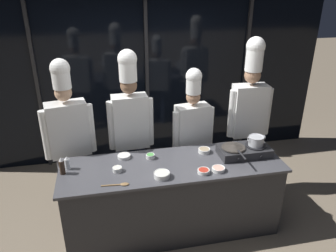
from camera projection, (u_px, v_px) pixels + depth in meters
name	position (u px, v px, depth m)	size (l,w,h in m)	color
ground_plane	(172.00, 227.00, 3.97)	(24.00, 24.00, 0.00)	#7F705B
window_wall_back	(147.00, 77.00, 5.10)	(5.71, 0.09, 2.70)	black
demo_counter	(172.00, 197.00, 3.79)	(2.45, 0.77, 0.89)	#2D2D30
portable_stove	(244.00, 151.00, 3.77)	(0.59, 0.33, 0.11)	#28282B
frying_pan	(234.00, 146.00, 3.71)	(0.27, 0.47, 0.04)	#38332D
stock_pot	(256.00, 141.00, 3.75)	(0.20, 0.18, 0.11)	#B7BABF
squeeze_bottle_soy	(62.00, 166.00, 3.39)	(0.06, 0.06, 0.20)	#332319
squeeze_bottle_clear	(67.00, 163.00, 3.48)	(0.05, 0.05, 0.16)	white
prep_bowl_rice	(124.00, 156.00, 3.73)	(0.15, 0.15, 0.04)	white
prep_bowl_scallions	(150.00, 156.00, 3.71)	(0.10, 0.10, 0.05)	white
prep_bowl_mushrooms	(204.00, 150.00, 3.84)	(0.14, 0.14, 0.05)	white
prep_bowl_chili_flakes	(204.00, 171.00, 3.43)	(0.13, 0.13, 0.04)	white
prep_bowl_bean_sprouts	(162.00, 174.00, 3.35)	(0.17, 0.17, 0.06)	white
prep_bowl_garlic	(117.00, 169.00, 3.46)	(0.10, 0.10, 0.05)	white
prep_bowl_shrimp	(218.00, 169.00, 3.47)	(0.14, 0.14, 0.04)	white
serving_spoon_slotted	(121.00, 184.00, 3.24)	(0.28, 0.06, 0.02)	olive
chef_head	(68.00, 129.00, 3.85)	(0.59, 0.32, 1.97)	#4C4C51
chef_sous	(130.00, 119.00, 3.98)	(0.56, 0.24, 2.04)	#2D3856
chef_line	(192.00, 128.00, 4.15)	(0.55, 0.28, 1.79)	#2D3856
chef_pastry	(249.00, 107.00, 4.22)	(0.57, 0.24, 2.13)	#4C4C51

